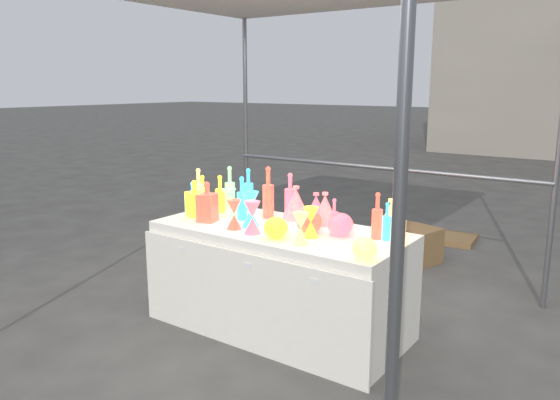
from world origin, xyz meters
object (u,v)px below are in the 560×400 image
Objects in this scene: display_table at (279,279)px; globe_0 at (276,229)px; cardboard_box_closed at (413,244)px; hourglass_0 at (234,214)px; lampshade_0 at (325,208)px; decanter_0 at (195,198)px; bottle_0 at (203,192)px.

display_table is 0.51m from globe_0.
cardboard_box_closed is 3.04× the size of globe_0.
hourglass_0 is 0.66m from lampshade_0.
lampshade_0 is (-0.00, -1.75, 0.69)m from cardboard_box_closed.
decanter_0 is at bearing 166.53° from hourglass_0.
display_table is at bearing 120.32° from globe_0.
bottle_0 is at bearing 159.62° from globe_0.
bottle_0 is 0.99× the size of decanter_0.
bottle_0 reaches higher than display_table.
decanter_0 is at bearing -173.91° from display_table.
display_table is at bearing -80.61° from cardboard_box_closed.
display_table is 0.57m from hourglass_0.
decanter_0 is 1.35× the size of hourglass_0.
globe_0 is at bearing -20.38° from bottle_0.
lampshade_0 is (0.06, 0.52, 0.05)m from globe_0.
decanter_0 is 0.88m from globe_0.
globe_0 is at bearing -76.70° from cardboard_box_closed.
decanter_0 reaches higher than globe_0.
hourglass_0 is (0.49, -0.12, -0.04)m from decanter_0.
lampshade_0 is at bearing 8.25° from bottle_0.
globe_0 is (-0.07, -2.27, 0.64)m from cardboard_box_closed.
cardboard_box_closed is 1.73× the size of decanter_0.
lampshade_0 reaches higher than globe_0.
lampshade_0 is at bearing 82.88° from globe_0.
lampshade_0 is at bearing -75.09° from cardboard_box_closed.
decanter_0 is at bearing -61.45° from bottle_0.
bottle_0 reaches higher than globe_0.
display_table reaches higher than cardboard_box_closed.
bottle_0 is (-0.85, 0.14, 0.51)m from display_table.
globe_0 is 0.52m from lampshade_0.
cardboard_box_closed is at bearing 88.27° from globe_0.
display_table is 3.81× the size of cardboard_box_closed.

